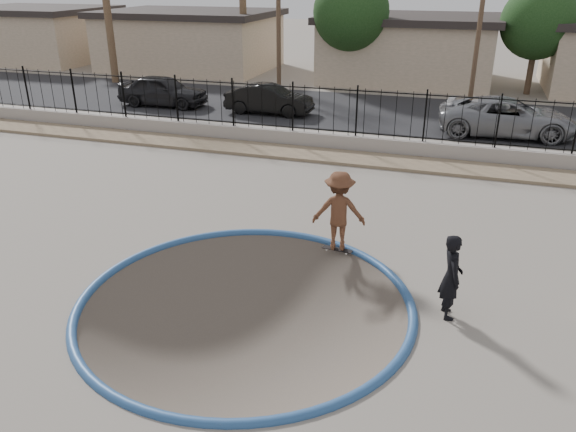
# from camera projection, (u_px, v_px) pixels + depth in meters

# --- Properties ---
(ground) EXTENTS (120.00, 120.00, 2.20)m
(ground) POSITION_uv_depth(u_px,v_px,m) (362.00, 165.00, 23.43)
(ground) COLOR gray
(ground) RESTS_ON ground
(bowl_pit) EXTENTS (6.84, 6.84, 1.80)m
(bowl_pit) POSITION_uv_depth(u_px,v_px,m) (246.00, 303.00, 11.65)
(bowl_pit) COLOR #483D37
(bowl_pit) RESTS_ON ground
(coping_ring) EXTENTS (7.04, 7.04, 0.20)m
(coping_ring) POSITION_uv_depth(u_px,v_px,m) (246.00, 303.00, 11.65)
(coping_ring) COLOR #284E83
(coping_ring) RESTS_ON ground
(rock_strip) EXTENTS (42.00, 1.60, 0.11)m
(rock_strip) POSITION_uv_depth(u_px,v_px,m) (349.00, 158.00, 20.53)
(rock_strip) COLOR #887859
(rock_strip) RESTS_ON ground
(retaining_wall) EXTENTS (42.00, 0.45, 0.60)m
(retaining_wall) POSITION_uv_depth(u_px,v_px,m) (355.00, 143.00, 21.39)
(retaining_wall) COLOR gray
(retaining_wall) RESTS_ON ground
(fence) EXTENTS (40.00, 0.04, 1.80)m
(fence) POSITION_uv_depth(u_px,v_px,m) (357.00, 112.00, 20.91)
(fence) COLOR black
(fence) RESTS_ON retaining_wall
(street) EXTENTS (90.00, 8.00, 0.04)m
(street) POSITION_uv_depth(u_px,v_px,m) (382.00, 112.00, 27.35)
(street) COLOR black
(street) RESTS_ON ground
(house_west_far) EXTENTS (10.60, 8.60, 3.90)m
(house_west_far) POSITION_uv_depth(u_px,v_px,m) (37.00, 34.00, 42.69)
(house_west_far) COLOR tan
(house_west_far) RESTS_ON ground
(house_west) EXTENTS (11.60, 8.60, 3.90)m
(house_west) POSITION_uv_depth(u_px,v_px,m) (191.00, 39.00, 39.05)
(house_west) COLOR tan
(house_west) RESTS_ON ground
(house_center) EXTENTS (10.60, 8.60, 3.90)m
(house_center) POSITION_uv_depth(u_px,v_px,m) (409.00, 48.00, 34.86)
(house_center) COLOR tan
(house_center) RESTS_ON ground
(utility_pole_left) EXTENTS (1.70, 0.24, 9.00)m
(utility_pole_left) POSITION_uv_depth(u_px,v_px,m) (278.00, 6.00, 28.90)
(utility_pole_left) COLOR #473323
(utility_pole_left) RESTS_ON ground
(utility_pole_mid) EXTENTS (1.70, 0.24, 9.50)m
(utility_pole_mid) POSITION_uv_depth(u_px,v_px,m) (482.00, 3.00, 26.00)
(utility_pole_mid) COLOR #473323
(utility_pole_mid) RESTS_ON ground
(street_tree_left) EXTENTS (4.32, 4.32, 6.36)m
(street_tree_left) POSITION_uv_depth(u_px,v_px,m) (351.00, 12.00, 31.76)
(street_tree_left) COLOR #473323
(street_tree_left) RESTS_ON ground
(street_tree_mid) EXTENTS (3.96, 3.96, 5.83)m
(street_tree_mid) POSITION_uv_depth(u_px,v_px,m) (539.00, 22.00, 29.97)
(street_tree_mid) COLOR #473323
(street_tree_mid) RESTS_ON ground
(skater) EXTENTS (1.38, 0.95, 1.96)m
(skater) POSITION_uv_depth(u_px,v_px,m) (339.00, 215.00, 13.41)
(skater) COLOR brown
(skater) RESTS_ON ground
(skateboard) EXTENTS (0.77, 0.28, 0.06)m
(skateboard) POSITION_uv_depth(u_px,v_px,m) (337.00, 249.00, 13.78)
(skateboard) COLOR black
(skateboard) RESTS_ON ground
(videographer) EXTENTS (0.58, 0.73, 1.76)m
(videographer) POSITION_uv_depth(u_px,v_px,m) (451.00, 276.00, 10.90)
(videographer) COLOR black
(videographer) RESTS_ON ground
(car_a) EXTENTS (4.53, 1.92, 1.53)m
(car_a) POSITION_uv_depth(u_px,v_px,m) (163.00, 90.00, 28.32)
(car_a) COLOR black
(car_a) RESTS_ON street
(car_b) EXTENTS (4.17, 1.47, 1.37)m
(car_b) POSITION_uv_depth(u_px,v_px,m) (269.00, 99.00, 26.76)
(car_b) COLOR black
(car_b) RESTS_ON street
(car_c) EXTENTS (4.34, 2.00, 1.23)m
(car_c) POSITION_uv_depth(u_px,v_px,m) (497.00, 116.00, 23.91)
(car_c) COLOR silver
(car_c) RESTS_ON street
(car_d) EXTENTS (5.64, 2.79, 1.54)m
(car_d) POSITION_uv_depth(u_px,v_px,m) (508.00, 117.00, 23.16)
(car_d) COLOR gray
(car_d) RESTS_ON street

